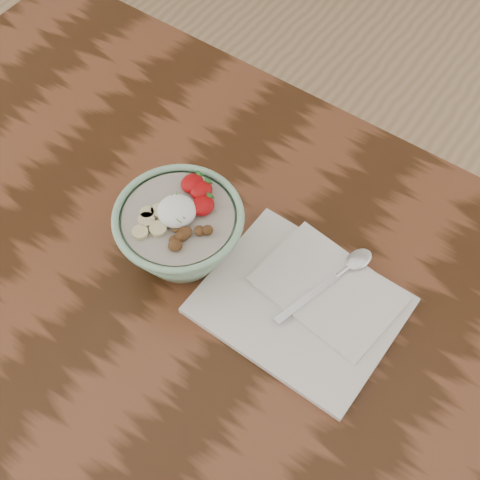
% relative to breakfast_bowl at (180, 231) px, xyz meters
% --- Properties ---
extents(table, '(1.60, 0.90, 0.75)m').
position_rel_breakfast_bowl_xyz_m(table, '(0.16, -0.05, -0.16)').
color(table, '#351D0D').
rests_on(table, ground).
extents(breakfast_bowl, '(0.19, 0.19, 0.13)m').
position_rel_breakfast_bowl_xyz_m(breakfast_bowl, '(0.00, 0.00, 0.00)').
color(breakfast_bowl, '#88B791').
rests_on(breakfast_bowl, table).
extents(napkin, '(0.28, 0.23, 0.02)m').
position_rel_breakfast_bowl_xyz_m(napkin, '(0.20, 0.04, -0.06)').
color(napkin, silver).
rests_on(napkin, table).
extents(spoon, '(0.07, 0.18, 0.01)m').
position_rel_breakfast_bowl_xyz_m(spoon, '(0.22, 0.11, -0.04)').
color(spoon, silver).
rests_on(spoon, napkin).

